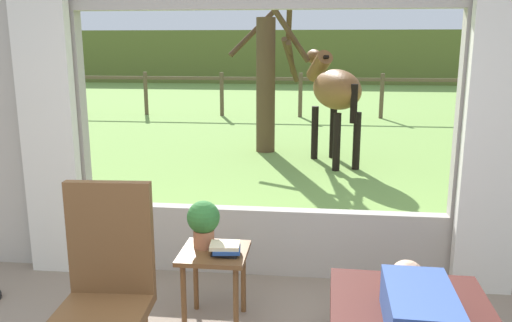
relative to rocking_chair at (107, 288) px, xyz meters
name	(u,v)px	position (x,y,z in m)	size (l,w,h in m)	color
back_wall_with_window	(263,123)	(0.71, 1.47, 0.70)	(5.20, 0.12, 2.55)	#ADA599
curtain_panel_left	(49,128)	(-0.98, 1.33, 0.65)	(0.44, 0.10, 2.40)	silver
curtain_panel_right	(495,137)	(2.40, 1.33, 0.65)	(0.44, 0.10, 2.40)	silver
outdoor_pasture_lawn	(302,109)	(0.71, 12.37, -0.54)	(36.00, 21.68, 0.02)	#759E47
distant_hill_ridge	(309,57)	(0.71, 22.21, 0.65)	(36.00, 2.00, 2.40)	#606A2E
rocking_chair	(107,288)	(0.00, 0.00, 0.00)	(0.51, 0.71, 1.12)	brown
side_table	(214,264)	(0.47, 0.64, -0.12)	(0.44, 0.44, 0.52)	brown
potted_plant	(203,221)	(0.39, 0.70, 0.16)	(0.22, 0.22, 0.32)	#9E6042
book_stack	(226,249)	(0.56, 0.58, 0.02)	(0.21, 0.17, 0.08)	black
horse	(334,90)	(1.38, 5.54, 0.61)	(1.04, 1.79, 1.73)	brown
pasture_tree	(268,78)	(0.30, 6.29, 0.74)	(1.43, 1.45, 2.83)	#4C3823
pasture_fence_line	(301,88)	(0.71, 10.64, 0.20)	(16.10, 0.10, 1.10)	brown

